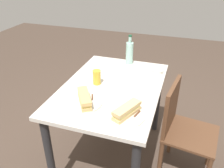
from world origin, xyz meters
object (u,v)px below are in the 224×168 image
at_px(dining_table, 112,99).
at_px(knife_far, 134,117).
at_px(beer_glass, 97,77).
at_px(baguette_sandwich_near, 84,98).
at_px(plate_far, 127,116).
at_px(plate_near, 85,103).
at_px(chair_far, 181,126).
at_px(olive_bowl, 158,71).
at_px(water_bottle, 130,52).
at_px(knife_near, 92,100).
at_px(baguette_sandwich_far, 127,110).

height_order(dining_table, knife_far, knife_far).
relative_size(knife_far, beer_glass, 1.45).
xyz_separation_m(baguette_sandwich_near, plate_far, (0.05, 0.32, -0.04)).
distance_m(plate_near, beer_glass, 0.32).
distance_m(chair_far, beer_glass, 0.79).
bearing_deg(olive_bowl, dining_table, -40.81).
height_order(water_bottle, olive_bowl, water_bottle).
bearing_deg(dining_table, chair_far, 91.20).
bearing_deg(water_bottle, knife_near, -5.77).
xyz_separation_m(chair_far, olive_bowl, (-0.36, -0.27, 0.29)).
xyz_separation_m(water_bottle, beer_glass, (0.49, -0.15, -0.05)).
xyz_separation_m(baguette_sandwich_far, beer_glass, (-0.36, -0.35, 0.01)).
distance_m(plate_near, water_bottle, 0.82).
height_order(plate_near, olive_bowl, olive_bowl).
distance_m(beer_glass, olive_bowl, 0.58).
bearing_deg(baguette_sandwich_near, knife_far, 81.06).
height_order(chair_far, knife_far, chair_far).
height_order(plate_near, knife_near, knife_near).
height_order(chair_far, olive_bowl, chair_far).
relative_size(plate_near, water_bottle, 0.87).
bearing_deg(water_bottle, baguette_sandwich_near, -8.48).
relative_size(baguette_sandwich_near, knife_far, 1.35).
relative_size(knife_near, olive_bowl, 1.73).
bearing_deg(beer_glass, knife_far, 47.36).
distance_m(dining_table, beer_glass, 0.23).
bearing_deg(chair_far, plate_far, -44.70).
relative_size(baguette_sandwich_near, baguette_sandwich_far, 1.01).
bearing_deg(plate_near, olive_bowl, 148.16).
bearing_deg(knife_near, baguette_sandwich_far, 72.54).
xyz_separation_m(baguette_sandwich_near, knife_near, (-0.04, 0.04, -0.03)).
height_order(knife_far, beer_glass, beer_glass).
bearing_deg(knife_far, chair_far, 140.70).
bearing_deg(knife_far, knife_near, -106.56).
relative_size(plate_near, beer_glass, 2.03).
relative_size(chair_far, plate_near, 3.40).
distance_m(baguette_sandwich_far, olive_bowl, 0.73).
xyz_separation_m(dining_table, baguette_sandwich_near, (0.31, -0.10, 0.17)).
bearing_deg(chair_far, water_bottle, -130.16).
xyz_separation_m(chair_far, knife_far, (0.38, -0.31, 0.30)).
bearing_deg(knife_far, baguette_sandwich_near, -98.94).
bearing_deg(olive_bowl, beer_glass, -50.89).
relative_size(chair_far, knife_far, 4.77).
bearing_deg(beer_glass, plate_far, 44.13).
bearing_deg(baguette_sandwich_far, baguette_sandwich_near, -98.45).
distance_m(baguette_sandwich_near, baguette_sandwich_far, 0.33).
bearing_deg(dining_table, water_bottle, 178.06).
height_order(baguette_sandwich_near, knife_far, baguette_sandwich_near).
bearing_deg(knife_far, beer_glass, -132.64).
distance_m(plate_near, baguette_sandwich_far, 0.33).
xyz_separation_m(chair_far, baguette_sandwich_far, (0.37, -0.37, 0.33)).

